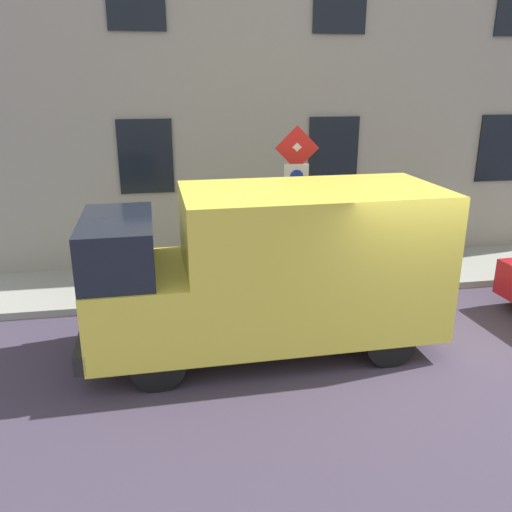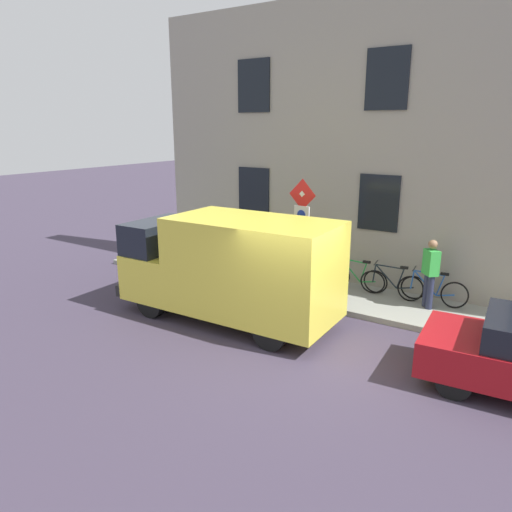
# 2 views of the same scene
# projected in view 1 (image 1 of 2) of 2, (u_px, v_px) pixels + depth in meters

# --- Properties ---
(ground_plane) EXTENTS (80.00, 80.00, 0.00)m
(ground_plane) POSITION_uv_depth(u_px,v_px,m) (414.00, 354.00, 8.15)
(ground_plane) COLOR #3C3345
(sidewalk_slab) EXTENTS (2.13, 16.51, 0.14)m
(sidewalk_slab) POSITION_uv_depth(u_px,v_px,m) (343.00, 274.00, 11.29)
(sidewalk_slab) COLOR gray
(sidewalk_slab) RESTS_ON ground_plane
(building_facade) EXTENTS (0.75, 14.51, 7.80)m
(building_facade) POSITION_uv_depth(u_px,v_px,m) (331.00, 84.00, 11.39)
(building_facade) COLOR gray
(building_facade) RESTS_ON ground_plane
(sign_post_stacked) EXTENTS (0.17, 0.56, 2.98)m
(sign_post_stacked) POSITION_uv_depth(u_px,v_px,m) (296.00, 193.00, 9.65)
(sign_post_stacked) COLOR #474C47
(sign_post_stacked) RESTS_ON sidewalk_slab
(delivery_van) EXTENTS (2.12, 5.37, 2.50)m
(delivery_van) POSITION_uv_depth(u_px,v_px,m) (272.00, 267.00, 7.96)
(delivery_van) COLOR yellow
(delivery_van) RESTS_ON ground_plane
(bicycle_blue) EXTENTS (0.46, 1.71, 0.89)m
(bicycle_blue) POSITION_uv_depth(u_px,v_px,m) (409.00, 243.00, 11.91)
(bicycle_blue) COLOR black
(bicycle_blue) RESTS_ON sidewalk_slab
(bicycle_black) EXTENTS (0.47, 1.71, 0.89)m
(bicycle_black) POSITION_uv_depth(u_px,v_px,m) (367.00, 245.00, 11.75)
(bicycle_black) COLOR black
(bicycle_black) RESTS_ON sidewalk_slab
(bicycle_green) EXTENTS (0.46, 1.71, 0.89)m
(bicycle_green) POSITION_uv_depth(u_px,v_px,m) (323.00, 247.00, 11.59)
(bicycle_green) COLOR black
(bicycle_green) RESTS_ON sidewalk_slab
(pedestrian) EXTENTS (0.47, 0.46, 1.72)m
(pedestrian) POSITION_uv_depth(u_px,v_px,m) (416.00, 222.00, 11.47)
(pedestrian) COLOR #262B47
(pedestrian) RESTS_ON sidewalk_slab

